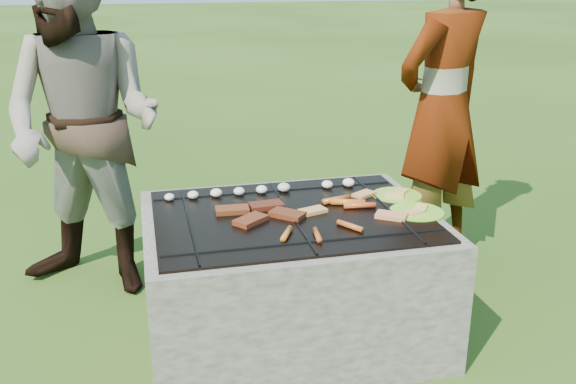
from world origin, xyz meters
name	(u,v)px	position (x,y,z in m)	size (l,w,h in m)	color
lawn	(290,333)	(0.00, 0.00, 0.00)	(60.00, 60.00, 0.00)	#214210
fire_pit	(290,280)	(0.00, 0.00, 0.28)	(1.30, 1.00, 0.62)	gray
mushrooms	(265,189)	(-0.05, 0.31, 0.63)	(0.94, 0.06, 0.04)	white
pork_slabs	(260,212)	(-0.13, 0.03, 0.62)	(0.39, 0.29, 0.02)	#9B421C
sausages	(338,212)	(0.20, -0.06, 0.63)	(0.51, 0.48, 0.03)	orange
bread_on_grate	(360,208)	(0.32, -0.02, 0.62)	(0.46, 0.43, 0.02)	tan
plate_far	(397,196)	(0.56, 0.13, 0.61)	(0.31, 0.31, 0.03)	#BCD031
plate_near	(417,212)	(0.56, -0.10, 0.61)	(0.32, 0.32, 0.03)	#B1E135
cook	(442,109)	(1.03, 0.65, 0.90)	(0.66, 0.43, 1.81)	#A59B89
bystander	(83,125)	(-0.90, 0.72, 0.90)	(0.88, 0.68, 1.80)	gray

